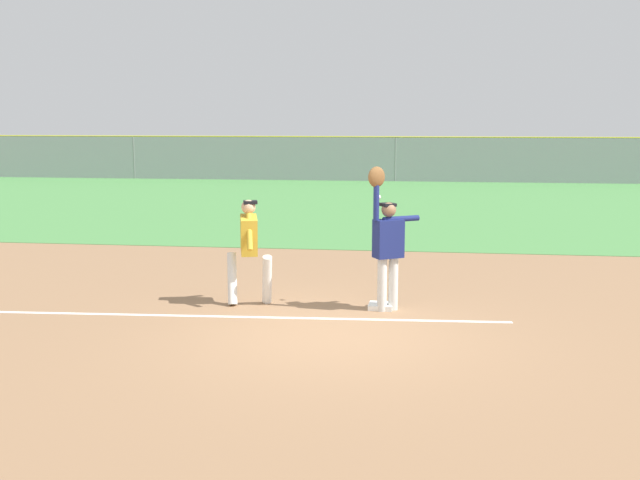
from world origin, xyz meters
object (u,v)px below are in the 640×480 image
object	(u,v)px
runner	(249,244)
parked_car_black	(211,163)
first_base	(381,306)
parked_car_white	(318,164)
fielder	(387,241)
parked_car_silver	(431,164)
baseball	(379,197)
parked_car_red	(537,165)

from	to	relation	value
runner	parked_car_black	distance (m)	28.74
first_base	parked_car_white	distance (m)	27.42
fielder	runner	size ratio (longest dim) A/B	1.33
parked_car_silver	baseball	bearing A→B (deg)	-90.39
fielder	parked_car_white	size ratio (longest dim) A/B	0.51
baseball	parked_car_black	size ratio (longest dim) A/B	0.02
baseball	parked_car_silver	distance (m)	27.69
runner	parked_car_silver	bearing A→B (deg)	68.15
runner	parked_car_red	distance (m)	28.83
runner	parked_car_white	bearing A→B (deg)	80.26
fielder	parked_car_black	distance (m)	29.55
fielder	parked_car_black	world-z (taller)	fielder
parked_car_silver	parked_car_red	size ratio (longest dim) A/B	0.99
fielder	baseball	size ratio (longest dim) A/B	30.81
parked_car_silver	first_base	bearing A→B (deg)	-90.25
parked_car_silver	parked_car_white	bearing A→B (deg)	-170.30
parked_car_black	parked_car_red	distance (m)	16.99
fielder	parked_car_silver	bearing A→B (deg)	-32.90
baseball	fielder	bearing A→B (deg)	-57.20
runner	parked_car_red	size ratio (longest dim) A/B	0.38
runner	parked_car_silver	size ratio (longest dim) A/B	0.38
baseball	parked_car_red	size ratio (longest dim) A/B	0.02
parked_car_silver	parked_car_red	world-z (taller)	same
parked_car_white	first_base	bearing A→B (deg)	-77.20
fielder	runner	bearing A→B (deg)	57.07
parked_car_black	baseball	bearing A→B (deg)	-68.95
runner	fielder	bearing A→B (deg)	-17.32
parked_car_black	parked_car_white	world-z (taller)	same
first_base	parked_car_silver	size ratio (longest dim) A/B	0.09
parked_car_silver	runner	bearing A→B (deg)	-94.61
fielder	baseball	world-z (taller)	fielder
fielder	parked_car_black	xyz separation A→B (m)	(-10.58, 27.59, -0.45)
baseball	parked_car_silver	size ratio (longest dim) A/B	0.02
parked_car_white	fielder	bearing A→B (deg)	-77.05
baseball	parked_car_silver	xyz separation A→B (m)	(1.25, 27.64, -1.10)
baseball	parked_car_red	xyz separation A→B (m)	(6.56, 27.35, -1.10)
parked_car_red	baseball	bearing A→B (deg)	-106.93
baseball	parked_car_red	bearing A→B (deg)	76.51
runner	parked_car_silver	distance (m)	27.99
parked_car_black	parked_car_red	world-z (taller)	same
runner	parked_car_silver	xyz separation A→B (m)	(3.32, 27.79, -0.32)
fielder	first_base	bearing A→B (deg)	12.45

